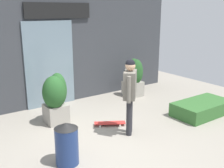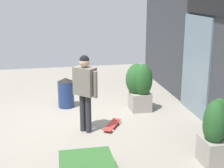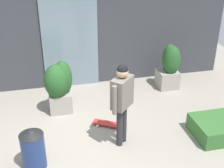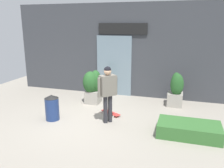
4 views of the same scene
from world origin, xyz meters
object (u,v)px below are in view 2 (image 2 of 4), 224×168
object	(u,v)px
planter_box_right	(139,85)
trash_bin	(66,92)
planter_box_left	(216,130)
skateboarder	(85,85)
skateboard	(112,125)

from	to	relation	value
planter_box_right	trash_bin	size ratio (longest dim) A/B	1.56
planter_box_left	trash_bin	world-z (taller)	planter_box_left
skateboarder	trash_bin	distance (m)	1.90
skateboarder	planter_box_right	distance (m)	1.95
planter_box_left	planter_box_right	size ratio (longest dim) A/B	0.99
skateboarder	skateboard	distance (m)	1.21
skateboard	planter_box_left	distance (m)	2.60
planter_box_left	planter_box_right	xyz separation A→B (m)	(-3.04, -0.57, 0.03)
skateboarder	trash_bin	bearing A→B (deg)	54.65
skateboard	planter_box_left	world-z (taller)	planter_box_left
skateboarder	trash_bin	xyz separation A→B (m)	(-1.74, -0.33, -0.68)
skateboard	trash_bin	world-z (taller)	trash_bin
planter_box_right	planter_box_left	bearing A→B (deg)	10.60
planter_box_left	planter_box_right	distance (m)	3.09
skateboard	planter_box_right	xyz separation A→B (m)	(-1.00, 0.93, 0.64)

